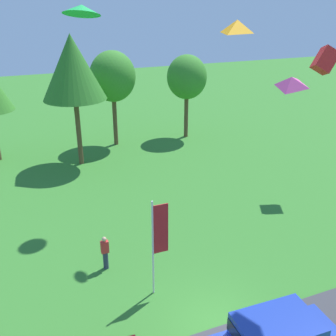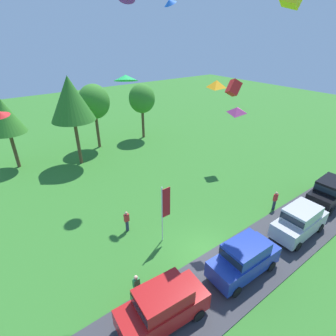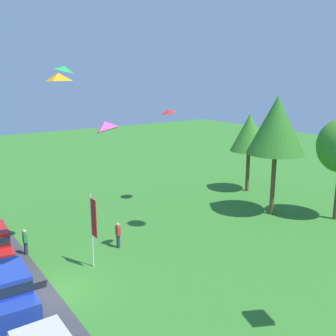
{
  "view_description": "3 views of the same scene",
  "coord_description": "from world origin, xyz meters",
  "px_view_note": "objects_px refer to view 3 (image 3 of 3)",
  "views": [
    {
      "loc": [
        -6.08,
        -9.89,
        11.66
      ],
      "look_at": [
        0.54,
        6.43,
        4.04
      ],
      "focal_mm": 42.0,
      "sensor_mm": 36.0,
      "label": 1
    },
    {
      "loc": [
        -9.79,
        -8.9,
        13.26
      ],
      "look_at": [
        0.89,
        5.47,
        3.93
      ],
      "focal_mm": 28.0,
      "sensor_mm": 36.0,
      "label": 2
    },
    {
      "loc": [
        18.36,
        -5.68,
        10.97
      ],
      "look_at": [
        0.42,
        6.71,
        5.83
      ],
      "focal_mm": 42.0,
      "sensor_mm": 36.0,
      "label": 3
    }
  ],
  "objects_px": {
    "kite_delta_high_right": "(169,111)",
    "car_suv_by_flagpole": "(8,290)",
    "tree_far_right": "(277,125)",
    "person_watching_sky": "(25,242)",
    "kite_diamond_low_drifter": "(105,126)",
    "person_on_lawn": "(118,235)",
    "kite_diamond_topmost": "(58,77)",
    "flag_banner": "(93,222)",
    "kite_delta_mid_center": "(64,68)",
    "tree_far_left": "(250,133)"
  },
  "relations": [
    {
      "from": "person_on_lawn",
      "to": "kite_diamond_low_drifter",
      "type": "distance_m",
      "value": 10.91
    },
    {
      "from": "car_suv_by_flagpole",
      "to": "flag_banner",
      "type": "relative_size",
      "value": 1.04
    },
    {
      "from": "kite_delta_mid_center",
      "to": "tree_far_right",
      "type": "bearing_deg",
      "value": 82.79
    },
    {
      "from": "person_watching_sky",
      "to": "kite_delta_mid_center",
      "type": "xyz_separation_m",
      "value": [
        1.6,
        2.55,
        10.49
      ]
    },
    {
      "from": "kite_diamond_topmost",
      "to": "kite_delta_mid_center",
      "type": "relative_size",
      "value": 0.92
    },
    {
      "from": "tree_far_right",
      "to": "kite_diamond_low_drifter",
      "type": "bearing_deg",
      "value": -73.39
    },
    {
      "from": "person_watching_sky",
      "to": "kite_diamond_low_drifter",
      "type": "bearing_deg",
      "value": 10.35
    },
    {
      "from": "tree_far_right",
      "to": "kite_delta_mid_center",
      "type": "relative_size",
      "value": 8.41
    },
    {
      "from": "car_suv_by_flagpole",
      "to": "kite_diamond_low_drifter",
      "type": "height_order",
      "value": "kite_diamond_low_drifter"
    },
    {
      "from": "person_on_lawn",
      "to": "flag_banner",
      "type": "distance_m",
      "value": 3.55
    },
    {
      "from": "person_watching_sky",
      "to": "kite_diamond_topmost",
      "type": "distance_m",
      "value": 11.6
    },
    {
      "from": "kite_delta_high_right",
      "to": "car_suv_by_flagpole",
      "type": "bearing_deg",
      "value": -59.26
    },
    {
      "from": "car_suv_by_flagpole",
      "to": "person_watching_sky",
      "type": "bearing_deg",
      "value": 158.46
    },
    {
      "from": "tree_far_right",
      "to": "tree_far_left",
      "type": "bearing_deg",
      "value": 151.21
    },
    {
      "from": "kite_delta_high_right",
      "to": "tree_far_right",
      "type": "bearing_deg",
      "value": 39.35
    },
    {
      "from": "car_suv_by_flagpole",
      "to": "tree_far_right",
      "type": "height_order",
      "value": "tree_far_right"
    },
    {
      "from": "tree_far_left",
      "to": "kite_diamond_topmost",
      "type": "height_order",
      "value": "kite_diamond_topmost"
    },
    {
      "from": "person_on_lawn",
      "to": "kite_delta_high_right",
      "type": "distance_m",
      "value": 11.87
    },
    {
      "from": "car_suv_by_flagpole",
      "to": "kite_diamond_topmost",
      "type": "bearing_deg",
      "value": 95.38
    },
    {
      "from": "flag_banner",
      "to": "kite_delta_mid_center",
      "type": "relative_size",
      "value": 3.94
    },
    {
      "from": "kite_diamond_low_drifter",
      "to": "car_suv_by_flagpole",
      "type": "bearing_deg",
      "value": -123.25
    },
    {
      "from": "kite_delta_high_right",
      "to": "person_on_lawn",
      "type": "bearing_deg",
      "value": -55.15
    },
    {
      "from": "kite_diamond_topmost",
      "to": "kite_delta_mid_center",
      "type": "height_order",
      "value": "kite_delta_mid_center"
    },
    {
      "from": "kite_delta_high_right",
      "to": "person_watching_sky",
      "type": "bearing_deg",
      "value": -76.6
    },
    {
      "from": "tree_far_left",
      "to": "kite_delta_mid_center",
      "type": "relative_size",
      "value": 6.65
    },
    {
      "from": "car_suv_by_flagpole",
      "to": "tree_far_right",
      "type": "distance_m",
      "value": 21.87
    },
    {
      "from": "car_suv_by_flagpole",
      "to": "tree_far_left",
      "type": "distance_m",
      "value": 25.89
    },
    {
      "from": "tree_far_right",
      "to": "kite_diamond_topmost",
      "type": "bearing_deg",
      "value": -83.11
    },
    {
      "from": "person_on_lawn",
      "to": "kite_diamond_topmost",
      "type": "bearing_deg",
      "value": -52.51
    },
    {
      "from": "tree_far_right",
      "to": "person_on_lawn",
      "type": "bearing_deg",
      "value": -95.75
    },
    {
      "from": "tree_far_left",
      "to": "kite_diamond_low_drifter",
      "type": "bearing_deg",
      "value": -61.58
    },
    {
      "from": "tree_far_left",
      "to": "flag_banner",
      "type": "distance_m",
      "value": 20.09
    },
    {
      "from": "car_suv_by_flagpole",
      "to": "kite_diamond_topmost",
      "type": "distance_m",
      "value": 10.12
    },
    {
      "from": "tree_far_right",
      "to": "kite_delta_high_right",
      "type": "height_order",
      "value": "tree_far_right"
    },
    {
      "from": "flag_banner",
      "to": "kite_diamond_low_drifter",
      "type": "relative_size",
      "value": 4.75
    },
    {
      "from": "person_watching_sky",
      "to": "kite_delta_high_right",
      "type": "bearing_deg",
      "value": 103.4
    },
    {
      "from": "car_suv_by_flagpole",
      "to": "kite_diamond_low_drifter",
      "type": "relative_size",
      "value": 4.96
    },
    {
      "from": "person_watching_sky",
      "to": "person_on_lawn",
      "type": "distance_m",
      "value": 5.75
    },
    {
      "from": "flag_banner",
      "to": "tree_far_left",
      "type": "bearing_deg",
      "value": 108.31
    },
    {
      "from": "person_watching_sky",
      "to": "tree_far_right",
      "type": "distance_m",
      "value": 19.91
    },
    {
      "from": "person_on_lawn",
      "to": "tree_far_right",
      "type": "bearing_deg",
      "value": 84.25
    },
    {
      "from": "kite_delta_mid_center",
      "to": "person_on_lawn",
      "type": "bearing_deg",
      "value": 75.89
    },
    {
      "from": "flag_banner",
      "to": "kite_delta_mid_center",
      "type": "height_order",
      "value": "kite_delta_mid_center"
    },
    {
      "from": "person_on_lawn",
      "to": "tree_far_left",
      "type": "xyz_separation_m",
      "value": [
        -4.52,
        16.46,
        4.83
      ]
    },
    {
      "from": "car_suv_by_flagpole",
      "to": "person_on_lawn",
      "type": "xyz_separation_m",
      "value": [
        -3.78,
        7.67,
        -0.42
      ]
    },
    {
      "from": "tree_far_right",
      "to": "kite_diamond_low_drifter",
      "type": "relative_size",
      "value": 10.15
    },
    {
      "from": "person_on_lawn",
      "to": "tree_far_left",
      "type": "relative_size",
      "value": 0.23
    },
    {
      "from": "person_watching_sky",
      "to": "person_on_lawn",
      "type": "relative_size",
      "value": 1.0
    },
    {
      "from": "flag_banner",
      "to": "car_suv_by_flagpole",
      "type": "bearing_deg",
      "value": -68.64
    },
    {
      "from": "person_on_lawn",
      "to": "person_watching_sky",
      "type": "bearing_deg",
      "value": -113.4
    }
  ]
}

